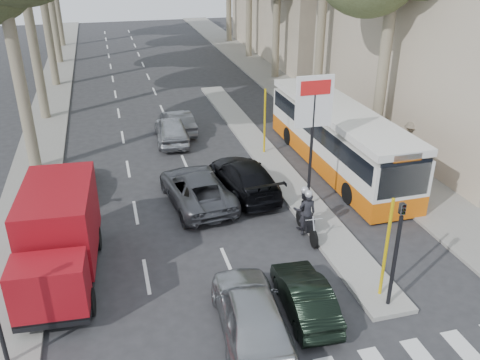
# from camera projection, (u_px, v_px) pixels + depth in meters

# --- Properties ---
(ground) EXTENTS (120.00, 120.00, 0.00)m
(ground) POSITION_uv_depth(u_px,v_px,m) (271.00, 295.00, 16.04)
(ground) COLOR #28282B
(ground) RESTS_ON ground
(sidewalk_right) EXTENTS (3.20, 70.00, 0.12)m
(sidewalk_right) POSITION_uv_depth(u_px,v_px,m) (275.00, 80.00, 39.80)
(sidewalk_right) COLOR gray
(sidewalk_right) RESTS_ON ground
(median_left) EXTENTS (2.40, 64.00, 0.12)m
(median_left) POSITION_uv_depth(u_px,v_px,m) (55.00, 85.00, 38.51)
(median_left) COLOR gray
(median_left) RESTS_ON ground
(traffic_island) EXTENTS (1.50, 26.00, 0.16)m
(traffic_island) POSITION_uv_depth(u_px,v_px,m) (264.00, 153.00, 26.35)
(traffic_island) COLOR gray
(traffic_island) RESTS_ON ground
(billboard) EXTENTS (1.50, 12.10, 5.60)m
(billboard) POSITION_uv_depth(u_px,v_px,m) (313.00, 124.00, 19.56)
(billboard) COLOR yellow
(billboard) RESTS_ON ground
(traffic_light_island) EXTENTS (0.16, 0.41, 3.60)m
(traffic_light_island) POSITION_uv_depth(u_px,v_px,m) (398.00, 238.00, 14.43)
(traffic_light_island) COLOR black
(traffic_light_island) RESTS_ON ground
(silver_hatchback) EXTENTS (2.12, 4.61, 1.53)m
(silver_hatchback) POSITION_uv_depth(u_px,v_px,m) (251.00, 313.00, 14.13)
(silver_hatchback) COLOR #9EA2A6
(silver_hatchback) RESTS_ON ground
(dark_hatchback) EXTENTS (1.45, 3.61, 1.17)m
(dark_hatchback) POSITION_uv_depth(u_px,v_px,m) (305.00, 296.00, 15.09)
(dark_hatchback) COLOR black
(dark_hatchback) RESTS_ON ground
(queue_car_a) EXTENTS (2.87, 5.26, 1.40)m
(queue_car_a) POSITION_uv_depth(u_px,v_px,m) (197.00, 188.00, 21.29)
(queue_car_a) COLOR #47494E
(queue_car_a) RESTS_ON ground
(queue_car_b) EXTENTS (2.52, 5.22, 1.46)m
(queue_car_b) POSITION_uv_depth(u_px,v_px,m) (244.00, 177.00, 22.22)
(queue_car_b) COLOR black
(queue_car_b) RESTS_ON ground
(queue_car_c) EXTENTS (1.90, 4.32, 1.45)m
(queue_car_c) POSITION_uv_depth(u_px,v_px,m) (171.00, 129.00, 27.70)
(queue_car_c) COLOR #A0A3A8
(queue_car_c) RESTS_ON ground
(queue_car_d) EXTENTS (1.61, 3.88, 1.25)m
(queue_car_d) POSITION_uv_depth(u_px,v_px,m) (179.00, 122.00, 29.13)
(queue_car_d) COLOR #4D5055
(queue_car_d) RESTS_ON ground
(queue_car_e) EXTENTS (2.03, 4.41, 1.25)m
(queue_car_e) POSITION_uv_depth(u_px,v_px,m) (69.00, 180.00, 22.13)
(queue_car_e) COLOR black
(queue_car_e) RESTS_ON ground
(red_truck) EXTENTS (2.51, 5.78, 3.02)m
(red_truck) POSITION_uv_depth(u_px,v_px,m) (59.00, 236.00, 16.22)
(red_truck) COLOR black
(red_truck) RESTS_ON ground
(city_bus) EXTENTS (2.67, 11.52, 3.03)m
(city_bus) POSITION_uv_depth(u_px,v_px,m) (338.00, 136.00, 24.36)
(city_bus) COLOR #D55D0B
(city_bus) RESTS_ON ground
(motorcycle) EXTENTS (0.83, 2.26, 1.92)m
(motorcycle) POSITION_uv_depth(u_px,v_px,m) (305.00, 212.00, 19.05)
(motorcycle) COLOR black
(motorcycle) RESTS_ON ground
(pedestrian_near) EXTENTS (0.99, 1.21, 1.86)m
(pedestrian_near) POSITION_uv_depth(u_px,v_px,m) (402.00, 180.00, 21.17)
(pedestrian_near) COLOR #43324B
(pedestrian_near) RESTS_ON sidewalk_right
(pedestrian_far) EXTENTS (1.34, 1.13, 1.92)m
(pedestrian_far) POSITION_uv_depth(u_px,v_px,m) (409.00, 140.00, 25.24)
(pedestrian_far) COLOR #6E6353
(pedestrian_far) RESTS_ON sidewalk_right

